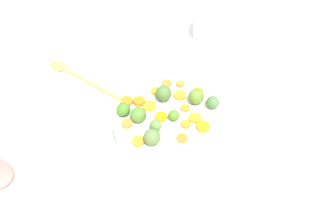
{
  "coord_description": "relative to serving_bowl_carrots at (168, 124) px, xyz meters",
  "views": [
    {
      "loc": [
        0.2,
        0.54,
        0.72
      ],
      "look_at": [
        -0.03,
        -0.0,
        0.1
      ],
      "focal_mm": 35.55,
      "sensor_mm": 36.0,
      "label": 1
    }
  ],
  "objects": [
    {
      "name": "tabletop",
      "position": [
        0.03,
        0.0,
        -0.05
      ],
      "size": [
        2.4,
        2.4,
        0.02
      ],
      "primitive_type": "cube",
      "color": "white",
      "rests_on": "ground"
    },
    {
      "name": "serving_bowl_carrots",
      "position": [
        0.0,
        0.0,
        0.0
      ],
      "size": [
        0.29,
        0.29,
        0.07
      ],
      "primitive_type": "cylinder",
      "color": "white",
      "rests_on": "tabletop"
    },
    {
      "name": "carrot_slice_0",
      "position": [
        0.11,
        -0.01,
        0.04
      ],
      "size": [
        0.03,
        0.03,
        0.01
      ],
      "primitive_type": "cylinder",
      "rotation": [
        0.0,
        0.0,
        1.39
      ],
      "color": "orange",
      "rests_on": "serving_bowl_carrots"
    },
    {
      "name": "carrot_slice_1",
      "position": [
        0.05,
        -0.07,
        0.04
      ],
      "size": [
        0.04,
        0.04,
        0.01
      ],
      "primitive_type": "cylinder",
      "rotation": [
        0.0,
        0.0,
        2.81
      ],
      "color": "orange",
      "rests_on": "serving_bowl_carrots"
    },
    {
      "name": "carrot_slice_2",
      "position": [
        0.08,
        -0.08,
        0.04
      ],
      "size": [
        0.05,
        0.05,
        0.01
      ],
      "primitive_type": "cylinder",
      "rotation": [
        0.0,
        0.0,
        2.07
      ],
      "color": "orange",
      "rests_on": "serving_bowl_carrots"
    },
    {
      "name": "carrot_slice_3",
      "position": [
        -0.06,
        0.08,
        0.04
      ],
      "size": [
        0.04,
        0.04,
        0.01
      ],
      "primitive_type": "cylinder",
      "rotation": [
        0.0,
        0.0,
        1.76
      ],
      "color": "orange",
      "rests_on": "serving_bowl_carrots"
    },
    {
      "name": "carrot_slice_4",
      "position": [
        -0.0,
        -0.09,
        0.04
      ],
      "size": [
        0.03,
        0.03,
        0.01
      ],
      "primitive_type": "cylinder",
      "rotation": [
        0.0,
        0.0,
        1.14
      ],
      "color": "orange",
      "rests_on": "serving_bowl_carrots"
    },
    {
      "name": "carrot_slice_5",
      "position": [
        -0.11,
        -0.04,
        0.04
      ],
      "size": [
        0.04,
        0.04,
        0.01
      ],
      "primitive_type": "cylinder",
      "rotation": [
        0.0,
        0.0,
        1.86
      ],
      "color": "orange",
      "rests_on": "serving_bowl_carrots"
    },
    {
      "name": "carrot_slice_6",
      "position": [
        -0.06,
        0.04,
        0.04
      ],
      "size": [
        0.05,
        0.05,
        0.01
      ],
      "primitive_type": "cylinder",
      "rotation": [
        0.0,
        0.0,
        2.46
      ],
      "color": "orange",
      "rests_on": "serving_bowl_carrots"
    },
    {
      "name": "carrot_slice_7",
      "position": [
        -0.08,
        -0.09,
        0.04
      ],
      "size": [
        0.03,
        0.03,
        0.01
      ],
      "primitive_type": "cylinder",
      "rotation": [
        0.0,
        0.0,
        0.56
      ],
      "color": "orange",
      "rests_on": "serving_bowl_carrots"
    },
    {
      "name": "carrot_slice_8",
      "position": [
        0.1,
        0.06,
        0.04
      ],
      "size": [
        0.04,
        0.04,
        0.01
      ],
      "primitive_type": "cylinder",
      "rotation": [
        0.0,
        0.0,
        2.51
      ],
      "color": "orange",
      "rests_on": "serving_bowl_carrots"
    },
    {
      "name": "carrot_slice_9",
      "position": [
        0.03,
        -0.05,
        0.04
      ],
      "size": [
        0.04,
        0.04,
        0.01
      ],
      "primitive_type": "cylinder",
      "rotation": [
        0.0,
        0.0,
        3.37
      ],
      "color": "orange",
      "rests_on": "serving_bowl_carrots"
    },
    {
      "name": "carrot_slice_10",
      "position": [
        -0.05,
        -0.0,
        0.04
      ],
      "size": [
        0.04,
        0.04,
        0.01
      ],
      "primitive_type": "cylinder",
      "rotation": [
        0.0,
        0.0,
        1.06
      ],
      "color": "orange",
      "rests_on": "serving_bowl_carrots"
    },
    {
      "name": "carrot_slice_11",
      "position": [
        0.0,
        0.09,
        0.04
      ],
      "size": [
        0.03,
        0.03,
        0.01
      ],
      "primitive_type": "cylinder",
      "rotation": [
        0.0,
        0.0,
        6.19
      ],
      "color": "orange",
      "rests_on": "serving_bowl_carrots"
    },
    {
      "name": "carrot_slice_12",
      "position": [
        -0.04,
        -0.11,
        0.04
      ],
      "size": [
        0.03,
        0.03,
        0.01
      ],
      "primitive_type": "cylinder",
      "rotation": [
        0.0,
        0.0,
        4.81
      ],
      "color": "orange",
      "rests_on": "serving_bowl_carrots"
    },
    {
      "name": "carrot_slice_13",
      "position": [
        -0.03,
        0.05,
        0.04
      ],
      "size": [
        0.04,
        0.04,
        0.01
      ],
      "primitive_type": "cylinder",
      "rotation": [
        0.0,
        0.0,
        0.85
      ],
      "color": "orange",
      "rests_on": "serving_bowl_carrots"
    },
    {
      "name": "carrot_slice_14",
      "position": [
        -0.06,
        -0.05,
        0.04
      ],
      "size": [
        0.05,
        0.05,
        0.01
      ],
      "primitive_type": "cylinder",
      "rotation": [
        0.0,
        0.0,
        2.31
      ],
      "color": "orange",
      "rests_on": "serving_bowl_carrots"
    },
    {
      "name": "carrot_slice_15",
      "position": [
        0.02,
        -0.0,
        0.04
      ],
      "size": [
        0.05,
        0.05,
        0.01
      ],
      "primitive_type": "cylinder",
      "rotation": [
        0.0,
        0.0,
        5.49
      ],
      "color": "orange",
      "rests_on": "serving_bowl_carrots"
    },
    {
      "name": "brussels_sprout_0",
      "position": [
        0.07,
        0.07,
        0.06
      ],
      "size": [
        0.04,
        0.04,
        0.04
      ],
      "primitive_type": "sphere",
      "color": "#56753E",
      "rests_on": "serving_bowl_carrots"
    },
    {
      "name": "brussels_sprout_1",
      "position": [
        -0.01,
        0.02,
        0.05
      ],
      "size": [
        0.03,
        0.03,
        0.03
      ],
      "primitive_type": "sphere",
      "color": "#4C7E26",
      "rests_on": "serving_bowl_carrots"
    },
    {
      "name": "brussels_sprout_2",
      "position": [
        -0.01,
        -0.06,
        0.06
      ],
      "size": [
        0.04,
        0.04,
        0.04
      ],
      "primitive_type": "sphere",
      "color": "#466D34",
      "rests_on": "serving_bowl_carrots"
    },
    {
      "name": "brussels_sprout_3",
      "position": [
        0.08,
        -0.01,
        0.06
      ],
      "size": [
        0.04,
        0.04,
        0.04
      ],
      "primitive_type": "sphere",
      "color": "#4D7B2E",
      "rests_on": "serving_bowl_carrots"
    },
    {
      "name": "brussels_sprout_4",
      "position": [
        0.05,
        0.03,
        0.05
      ],
      "size": [
        0.03,
        0.03,
        0.03
      ],
      "primitive_type": "sphere",
      "color": "#58813F",
      "rests_on": "serving_bowl_carrots"
    },
    {
      "name": "brussels_sprout_5",
      "position": [
        -0.12,
        0.02,
        0.05
      ],
      "size": [
        0.03,
        0.03,
        0.03
      ],
      "primitive_type": "sphere",
      "color": "#487041",
      "rests_on": "serving_bowl_carrots"
    },
    {
      "name": "brussels_sprout_6",
      "position": [
        0.11,
        -0.04,
        0.05
      ],
      "size": [
        0.04,
        0.04,
        0.04
      ],
      "primitive_type": "sphere",
      "color": "#427925",
      "rests_on": "serving_bowl_carrots"
    },
    {
      "name": "brussels_sprout_7",
      "position": [
        -0.09,
        -0.01,
        0.06
      ],
      "size": [
        0.04,
        0.04,
        0.04
      ],
      "primitive_type": "sphere",
      "color": "#587F2A",
      "rests_on": "serving_bowl_carrots"
    },
    {
      "name": "wooden_spoon",
      "position": [
        0.2,
        -0.35,
        -0.03
      ],
      "size": [
        0.19,
        0.29,
        0.01
      ],
      "color": "tan",
      "rests_on": "tabletop"
    },
    {
      "name": "casserole_dish",
      "position": [
        -0.36,
        -0.35,
        0.01
      ],
      "size": [
        0.21,
        0.21,
        0.08
      ],
      "primitive_type": "cylinder",
      "color": "white",
      "rests_on": "tabletop"
    }
  ]
}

